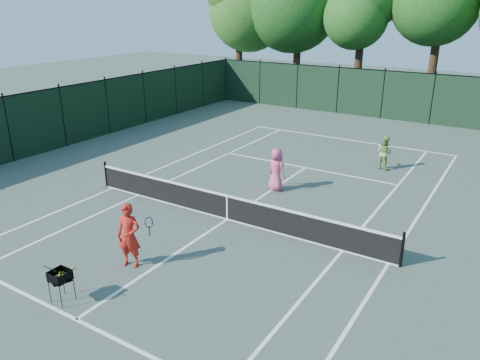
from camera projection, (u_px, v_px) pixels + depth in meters
The scene contains 17 objects.
ground at pixel (227, 219), 15.97m from camera, with size 90.00×90.00×0.00m, color #414F46.
sideline_doubles_left at pixel (113, 188), 18.68m from camera, with size 0.10×23.77×0.01m, color white.
sideline_doubles_right at pixel (389, 263), 13.25m from camera, with size 0.10×23.77×0.01m, color white.
sideline_singles_left at pixel (138, 195), 18.01m from camera, with size 0.10×23.77×0.01m, color white.
sideline_singles_right at pixel (342, 251), 13.93m from camera, with size 0.10×23.77×0.01m, color white.
baseline_far at pixel (348, 140), 25.41m from camera, with size 10.97×0.10×0.01m, color white.
service_line_near at pixel (76, 319), 10.88m from camera, with size 8.23×0.10×0.01m, color white.
service_line_far at pixel (305, 168), 21.05m from camera, with size 8.23×0.10×0.01m, color white.
center_service_line at pixel (227, 219), 15.97m from camera, with size 0.10×12.80×0.01m, color white.
tennis_net at pixel (227, 207), 15.80m from camera, with size 11.69×0.09×1.06m.
fence_far at pixel (383, 95), 29.74m from camera, with size 24.00×0.05×3.00m, color black.
fence_left at pixel (8, 130), 21.39m from camera, with size 0.05×36.00×3.00m, color black.
coach at pixel (129, 236), 12.84m from camera, with size 0.86×0.84×1.86m.
player_pink at pixel (276, 170), 18.24m from camera, with size 0.95×0.76×1.69m.
player_green at pixel (384, 152), 20.67m from camera, with size 0.89×0.80×1.51m.
ball_hopper at pixel (60, 276), 11.31m from camera, with size 0.57×0.57×0.85m.
loose_ball_midcourt at pixel (73, 268), 12.97m from camera, with size 0.07×0.07×0.07m, color #D1DF2D.
Camera 1 is at (8.03, -12.05, 6.87)m, focal length 35.00 mm.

